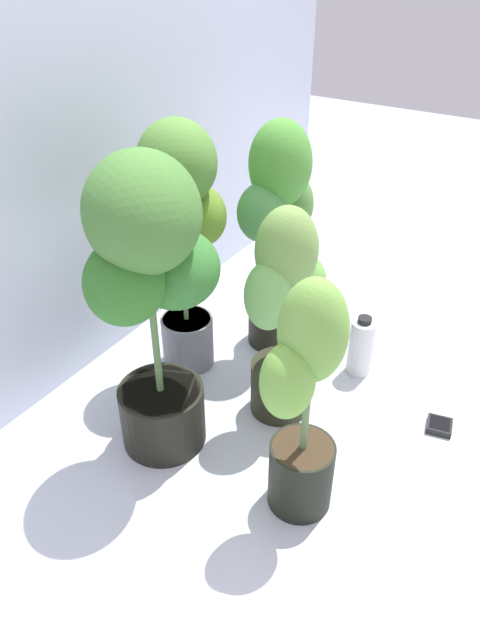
{
  "coord_description": "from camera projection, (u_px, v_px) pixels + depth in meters",
  "views": [
    {
      "loc": [
        -1.36,
        -0.56,
        1.39
      ],
      "look_at": [
        -0.07,
        0.25,
        0.35
      ],
      "focal_mm": 32.74,
      "sensor_mm": 36.0,
      "label": 1
    }
  ],
  "objects": [
    {
      "name": "potted_plant_center",
      "position": [
        286.0,
        311.0,
        1.79
      ],
      "size": [
        0.36,
        0.29,
        0.75
      ],
      "color": "black",
      "rests_on": "ground"
    },
    {
      "name": "potted_plant_back_center",
      "position": [
        182.0,
        221.0,
        1.91
      ],
      "size": [
        0.38,
        0.36,
        0.91
      ],
      "color": "slate",
      "rests_on": "ground"
    },
    {
      "name": "ground_plane",
      "position": [
        313.0,
        417.0,
        1.98
      ],
      "size": [
        8.0,
        8.0,
        0.0
      ],
      "primitive_type": "plane",
      "color": "silver",
      "rests_on": "ground"
    },
    {
      "name": "potted_plant_front_left",
      "position": [
        303.0,
        404.0,
        1.48
      ],
      "size": [
        0.24,
        0.21,
        0.74
      ],
      "color": "black",
      "rests_on": "ground"
    },
    {
      "name": "mylar_back_wall",
      "position": [
        85.0,
        75.0,
        1.79
      ],
      "size": [
        3.2,
        0.01,
        2.0
      ],
      "primitive_type": "cube",
      "color": "silver",
      "rests_on": "ground"
    },
    {
      "name": "nutrient_bottle",
      "position": [
        361.0,
        347.0,
        2.12
      ],
      "size": [
        0.09,
        0.09,
        0.24
      ],
      "color": "white",
      "rests_on": "ground"
    },
    {
      "name": "potted_plant_back_right",
      "position": [
        278.0,
        227.0,
        2.06
      ],
      "size": [
        0.35,
        0.26,
        0.87
      ],
      "color": "black",
      "rests_on": "ground"
    },
    {
      "name": "potted_plant_back_left",
      "position": [
        151.0,
        285.0,
        1.58
      ],
      "size": [
        0.47,
        0.45,
        0.95
      ],
      "color": "black",
      "rests_on": "ground"
    },
    {
      "name": "hygrometer_box",
      "position": [
        439.0,
        426.0,
        1.93
      ],
      "size": [
        0.09,
        0.09,
        0.03
      ],
      "rotation": [
        0.0,
        0.0,
        1.78
      ],
      "color": "black",
      "rests_on": "ground"
    }
  ]
}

